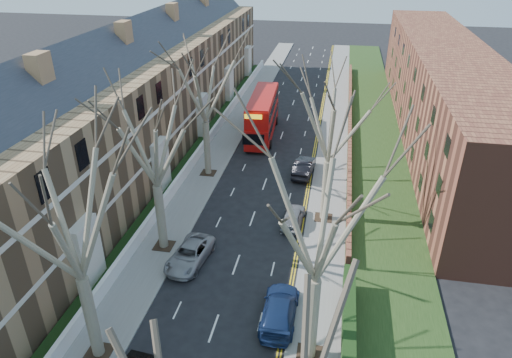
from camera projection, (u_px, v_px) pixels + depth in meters
The scene contains 16 objects.
pavement_left at pixel (231, 131), 53.79m from camera, with size 3.00×102.00×0.12m, color slate.
pavement_right at pixel (334, 139), 51.85m from camera, with size 3.00×102.00×0.12m, color slate.
terrace_left at pixel (137, 105), 45.51m from camera, with size 9.70×78.00×13.60m.
flats_right at pixel (442, 92), 51.15m from camera, with size 13.97×54.00×10.00m.
front_wall_left at pixel (198, 154), 46.85m from camera, with size 0.30×78.00×1.00m.
grass_verge_right at pixel (375, 141), 51.08m from camera, with size 6.00×102.00×0.06m.
tree_left_mid at pixel (65, 206), 20.64m from camera, with size 10.50×10.50×14.71m.
tree_left_far at pixel (151, 131), 29.46m from camera, with size 10.15×10.15×14.22m.
tree_left_dist at pixel (203, 77), 39.73m from camera, with size 10.50×10.50×14.71m.
tree_right_mid at pixel (321, 208), 20.53m from camera, with size 10.50×10.50×14.71m.
tree_right_far at pixel (332, 111), 32.83m from camera, with size 10.15×10.15×14.22m.
double_decker_bus at pixel (263, 116), 51.80m from camera, with size 3.25×11.36×4.69m.
car_left_far at pixel (190, 254), 31.95m from camera, with size 2.22×4.82×1.34m, color gray.
car_right_near at pixel (280, 309), 27.14m from camera, with size 2.05×5.05×1.47m, color navy.
car_right_mid at pixel (293, 216), 36.29m from camera, with size 1.57×3.91×1.33m, color gray.
car_right_far at pixel (304, 167), 43.85m from camera, with size 1.65×4.73×1.56m, color black.
Camera 1 is at (6.03, -9.75, 20.35)m, focal length 32.00 mm.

